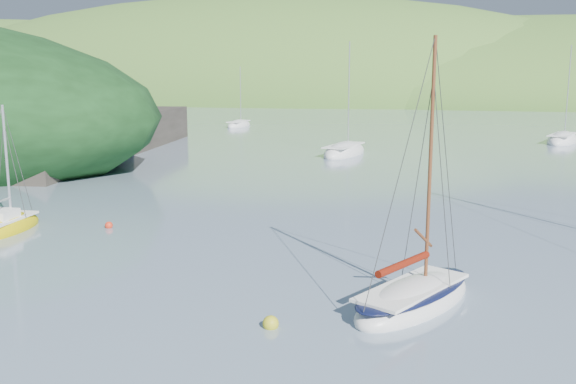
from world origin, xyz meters
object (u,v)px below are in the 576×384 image
(distant_sloop_a, at_px, (344,153))
(distant_sloop_b, at_px, (562,141))
(daysailer_white, at_px, (414,299))
(distant_sloop_c, at_px, (239,125))
(sailboat_yellow, at_px, (4,228))

(distant_sloop_a, bearing_deg, distant_sloop_b, 47.96)
(daysailer_white, bearing_deg, distant_sloop_b, 103.80)
(daysailer_white, bearing_deg, distant_sloop_c, 140.18)
(sailboat_yellow, xyz_separation_m, distant_sloop_c, (-11.08, 59.01, -0.00))
(sailboat_yellow, distance_m, distant_sloop_b, 57.84)
(distant_sloop_a, relative_size, distant_sloop_c, 1.24)
(daysailer_white, height_order, sailboat_yellow, daysailer_white)
(sailboat_yellow, bearing_deg, distant_sloop_b, 52.69)
(distant_sloop_b, height_order, distant_sloop_c, distant_sloop_b)
(distant_sloop_a, bearing_deg, distant_sloop_c, 136.06)
(sailboat_yellow, relative_size, distant_sloop_a, 0.59)
(distant_sloop_c, bearing_deg, distant_sloop_b, -11.33)
(distant_sloop_b, bearing_deg, distant_sloop_a, -123.56)
(sailboat_yellow, height_order, distant_sloop_b, distant_sloop_b)
(distant_sloop_c, bearing_deg, distant_sloop_a, -50.41)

